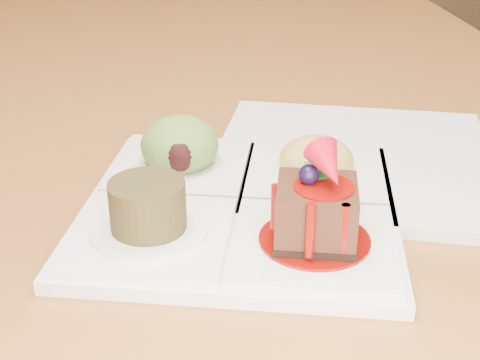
{
  "coord_description": "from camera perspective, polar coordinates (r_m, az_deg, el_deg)",
  "views": [
    {
      "loc": [
        -0.03,
        -0.82,
        1.05
      ],
      "look_at": [
        0.01,
        -0.3,
        0.79
      ],
      "focal_mm": 50.0,
      "sensor_mm": 36.0,
      "label": 1
    }
  ],
  "objects": [
    {
      "name": "dining_table",
      "position": [
        0.9,
        -2.39,
        2.62
      ],
      "size": [
        1.0,
        1.8,
        0.75
      ],
      "color": "#975B27",
      "rests_on": "ground"
    },
    {
      "name": "sampler_plate",
      "position": [
        0.6,
        -0.14,
        -0.99
      ],
      "size": [
        0.32,
        0.32,
        0.11
      ],
      "rotation": [
        0.0,
        0.0,
        -0.2
      ],
      "color": "silver",
      "rests_on": "dining_table"
    },
    {
      "name": "second_plate",
      "position": [
        0.7,
        9.62,
        1.71
      ],
      "size": [
        0.35,
        0.35,
        0.01
      ],
      "primitive_type": "cube",
      "rotation": [
        0.0,
        0.0,
        -0.26
      ],
      "color": "silver",
      "rests_on": "dining_table"
    }
  ]
}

